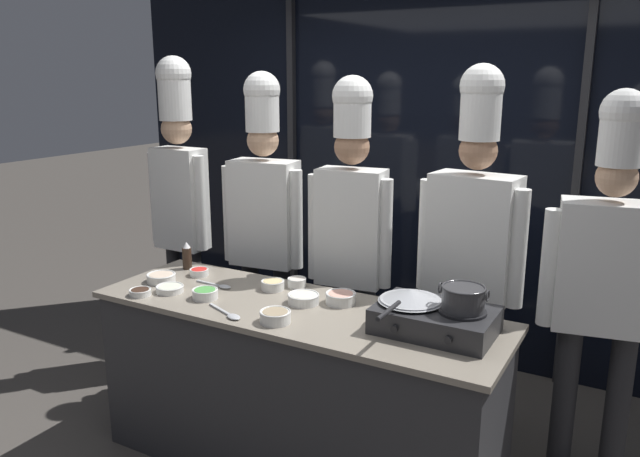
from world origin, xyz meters
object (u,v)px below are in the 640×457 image
Objects in this scene: chef_pastry at (473,233)px; prep_bowl_bell_pepper at (199,272)px; portable_stove at (435,319)px; frying_pan at (410,296)px; prep_bowl_scallions at (205,293)px; prep_bowl_ginger at (273,284)px; squeeze_bottle_soy at (187,256)px; prep_bowl_bean_sprouts at (170,288)px; chef_apprentice at (606,267)px; serving_spoon_solid at (230,315)px; chef_sous at (264,208)px; serving_spoon_slotted at (220,286)px; prep_bowl_mushrooms at (275,316)px; chef_line at (351,218)px; prep_bowl_onion at (297,282)px; chef_head at (179,182)px; stock_pot at (463,298)px; prep_bowl_chicken at (161,277)px; prep_bowl_garlic at (303,298)px; prep_bowl_shrimp at (341,297)px; prep_bowl_soy_glaze at (140,292)px.

prep_bowl_bell_pepper is at bearing 28.83° from chef_pastry.
frying_pan is (-0.12, -0.00, 0.09)m from portable_stove.
prep_bowl_ginger is at bearing 51.50° from prep_bowl_scallions.
portable_stove is 3.16× the size of squeeze_bottle_soy.
chef_apprentice reaches higher than prep_bowl_bean_sprouts.
serving_spoon_solid is (0.54, -0.41, -0.02)m from prep_bowl_bell_pepper.
chef_sous is 2.00m from chef_apprentice.
portable_stove is 2.17× the size of serving_spoon_slotted.
prep_bowl_bean_sprouts is 0.23m from prep_bowl_scallions.
chef_pastry is at bearing 48.96° from serving_spoon_solid.
chef_line is at bearing 92.19° from prep_bowl_mushrooms.
prep_bowl_bean_sprouts is 0.07× the size of chef_pastry.
prep_bowl_mushrooms is at bearing 62.25° from chef_pastry.
prep_bowl_onion is (0.74, 0.04, -0.05)m from squeeze_bottle_soy.
chef_head is 1.33m from chef_line.
prep_bowl_scallions reaches higher than prep_bowl_onion.
stock_pot is 1.69m from prep_bowl_chicken.
prep_bowl_garlic is at bearing 52.22° from chef_pastry.
prep_bowl_scallions is at bearing 137.69° from chef_head.
frying_pan is 0.86m from chef_line.
prep_bowl_bean_sprouts is at bearing 12.34° from chef_apprentice.
prep_bowl_mushrooms is 1.34× the size of prep_bowl_bell_pepper.
stock_pot is 1.55m from prep_bowl_bean_sprouts.
prep_bowl_shrimp is at bearing 8.22° from serving_spoon_slotted.
prep_bowl_bell_pepper is 0.39m from prep_bowl_scallions.
prep_bowl_garlic is (0.86, 0.10, 0.00)m from prep_bowl_chicken.
frying_pan is at bearing 89.76° from chef_pastry.
prep_bowl_garlic and prep_bowl_onion have the same top height.
serving_spoon_slotted is at bearing -171.78° from prep_bowl_shrimp.
chef_apprentice is at bearing 26.23° from prep_bowl_garlic.
portable_stove reaches higher than prep_bowl_bell_pepper.
prep_bowl_bean_sprouts is 0.55m from prep_bowl_ginger.
chef_head is (-1.36, 0.90, 0.38)m from prep_bowl_mushrooms.
serving_spoon_slotted is (-1.10, 0.01, -0.14)m from frying_pan.
chef_pastry reaches higher than serving_spoon_slotted.
prep_bowl_garlic is 0.08× the size of chef_line.
prep_bowl_bell_pepper is at bearing 154.35° from prep_bowl_mushrooms.
chef_line reaches higher than stock_pot.
prep_bowl_chicken is 1.05m from prep_bowl_shrimp.
prep_bowl_scallions is at bearing 14.49° from chef_apprentice.
prep_bowl_bean_sprouts is at bearing 174.20° from prep_bowl_mushrooms.
prep_bowl_bean_sprouts is 0.94× the size of prep_bowl_shrimp.
prep_bowl_chicken is at bearing -173.17° from prep_bowl_garlic.
chef_pastry is at bearing 103.21° from stock_pot.
stock_pot is at bearing 7.03° from prep_bowl_bean_sprouts.
chef_head is at bearing 127.93° from prep_bowl_bean_sprouts.
chef_line reaches higher than prep_bowl_garlic.
frying_pan is at bearing -6.79° from squeeze_bottle_soy.
portable_stove reaches higher than prep_bowl_soy_glaze.
serving_spoon_solid is (0.59, -0.00, -0.01)m from prep_bowl_soy_glaze.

